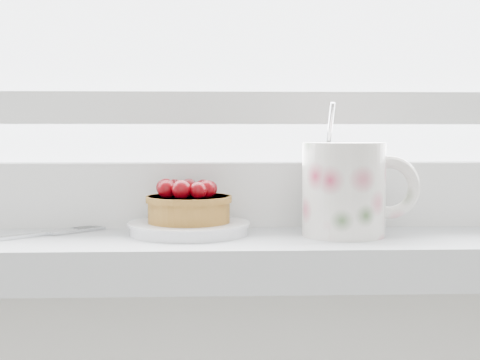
{
  "coord_description": "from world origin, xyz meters",
  "views": [
    {
      "loc": [
        0.02,
        1.22,
        1.04
      ],
      "look_at": [
        0.05,
        1.88,
        1.0
      ],
      "focal_mm": 50.0,
      "sensor_mm": 36.0,
      "label": 1
    }
  ],
  "objects_px": {
    "saucer": "(189,228)",
    "floral_mug": "(347,187)",
    "raspberry_tart": "(189,203)",
    "fork": "(13,237)"
  },
  "relations": [
    {
      "from": "saucer",
      "to": "floral_mug",
      "type": "relative_size",
      "value": 0.93
    },
    {
      "from": "raspberry_tart",
      "to": "saucer",
      "type": "bearing_deg",
      "value": 21.32
    },
    {
      "from": "saucer",
      "to": "fork",
      "type": "relative_size",
      "value": 0.8
    },
    {
      "from": "saucer",
      "to": "fork",
      "type": "height_order",
      "value": "saucer"
    },
    {
      "from": "floral_mug",
      "to": "fork",
      "type": "bearing_deg",
      "value": -178.73
    },
    {
      "from": "saucer",
      "to": "floral_mug",
      "type": "height_order",
      "value": "floral_mug"
    },
    {
      "from": "raspberry_tart",
      "to": "fork",
      "type": "height_order",
      "value": "raspberry_tart"
    },
    {
      "from": "saucer",
      "to": "fork",
      "type": "bearing_deg",
      "value": -171.74
    },
    {
      "from": "raspberry_tart",
      "to": "floral_mug",
      "type": "bearing_deg",
      "value": -6.21
    },
    {
      "from": "fork",
      "to": "raspberry_tart",
      "type": "bearing_deg",
      "value": 8.23
    }
  ]
}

